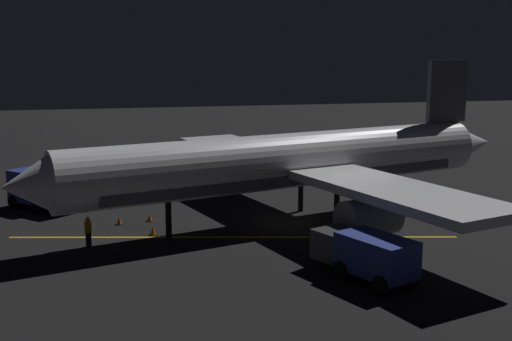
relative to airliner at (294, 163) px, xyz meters
The scene contains 9 objects.
ground_plane 3.98m from the airliner, 105.35° to the left, with size 180.00×180.00×0.20m, color black.
apron_guide_stripe 6.51m from the airliner, 119.81° to the left, with size 0.24×26.59×0.01m, color gold.
airliner is the anchor object (origin of this frame).
baggage_truck 17.96m from the airliner, 65.14° to the left, with size 5.48×5.27×2.64m.
catering_truck 11.34m from the airliner, behind, with size 5.91×4.04×2.23m.
ground_crew_worker 13.44m from the airliner, 101.06° to the left, with size 0.40×0.40×1.74m.
traffic_cone_near_left 11.76m from the airliner, 80.29° to the left, with size 0.50×0.50×0.55m.
traffic_cone_near_right 10.02m from the airliner, 76.29° to the left, with size 0.50×0.50×0.55m.
traffic_cone_under_wing 9.89m from the airliner, 96.34° to the left, with size 0.50×0.50×0.55m.
Camera 1 is at (-38.30, 11.37, 10.80)m, focal length 44.85 mm.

